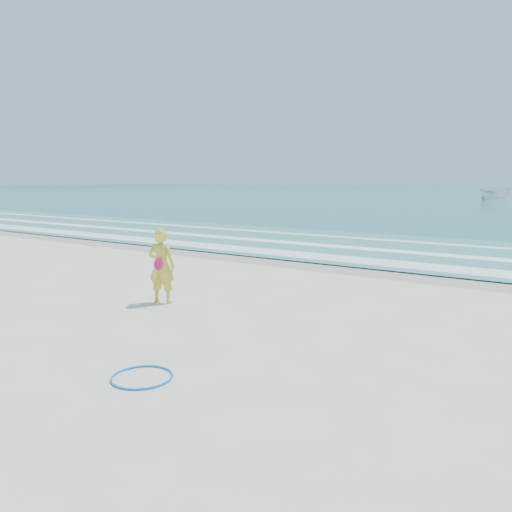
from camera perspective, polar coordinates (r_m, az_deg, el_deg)
The scene contains 9 objects.
ground at distance 9.76m, azimuth -16.01°, elevation -8.54°, with size 400.00×400.00×0.00m, color silver.
wet_sand at distance 16.82m, azimuth 8.12°, elevation -1.06°, with size 400.00×2.40×0.00m, color #B2A893.
shallow at distance 21.38m, azimuth 14.00°, elevation 0.97°, with size 400.00×10.00×0.01m, color #59B7AD.
foam_near at distance 17.98m, azimuth 9.94°, elevation -0.31°, with size 400.00×1.40×0.01m, color white.
foam_mid at distance 20.63m, azimuth 13.24°, elevation 0.74°, with size 400.00×0.90×0.01m, color white.
foam_far at distance 23.72m, azimuth 16.09°, elevation 1.65°, with size 400.00×0.60×0.01m, color white.
hoop at distance 7.60m, azimuth -12.90°, elevation -13.34°, with size 0.89×0.89×0.03m, color blue.
boat at distance 75.72m, azimuth 25.62°, elevation 6.40°, with size 1.60×4.25×1.64m, color silver.
woman at distance 11.71m, azimuth -10.74°, elevation -1.11°, with size 0.74×0.61×1.74m.
Camera 1 is at (7.21, -5.93, 2.84)m, focal length 35.00 mm.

